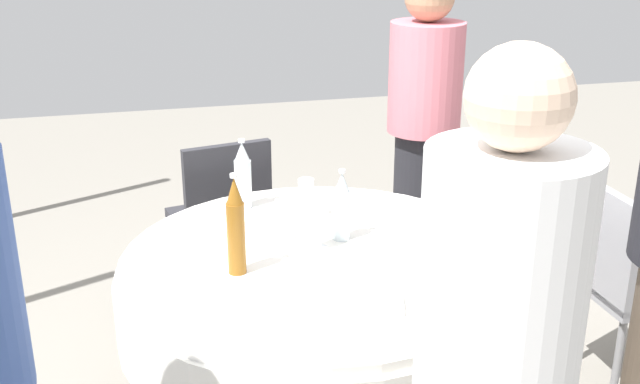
{
  "coord_description": "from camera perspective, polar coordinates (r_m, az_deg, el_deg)",
  "views": [
    {
      "loc": [
        2.3,
        -0.57,
        1.87
      ],
      "look_at": [
        0.0,
        0.0,
        0.97
      ],
      "focal_mm": 43.61,
      "sensor_mm": 36.0,
      "label": 1
    }
  ],
  "objects": [
    {
      "name": "dining_table",
      "position": [
        2.69,
        0.0,
        -7.55
      ],
      "size": [
        1.37,
        1.37,
        0.74
      ],
      "color": "white",
      "rests_on": "ground_plane"
    },
    {
      "name": "bottle_clear_outer",
      "position": [
        3.0,
        -5.68,
        1.18
      ],
      "size": [
        0.07,
        0.07,
        0.28
      ],
      "color": "silver",
      "rests_on": "dining_table"
    },
    {
      "name": "bottle_clear_west",
      "position": [
        2.71,
        1.61,
        -1.13
      ],
      "size": [
        0.06,
        0.06,
        0.26
      ],
      "color": "silver",
      "rests_on": "dining_table"
    },
    {
      "name": "bottle_amber_left",
      "position": [
        2.46,
        -6.2,
        -2.6
      ],
      "size": [
        0.06,
        0.06,
        0.34
      ],
      "color": "#8C5619",
      "rests_on": "dining_table"
    },
    {
      "name": "wine_glass_inner",
      "position": [
        2.64,
        -0.1,
        -1.96
      ],
      "size": [
        0.06,
        0.06,
        0.16
      ],
      "color": "white",
      "rests_on": "dining_table"
    },
    {
      "name": "wine_glass_front",
      "position": [
        2.89,
        -1.03,
        0.04
      ],
      "size": [
        0.06,
        0.06,
        0.15
      ],
      "color": "white",
      "rests_on": "dining_table"
    },
    {
      "name": "plate_near",
      "position": [
        2.8,
        -3.99,
        -2.91
      ],
      "size": [
        0.23,
        0.23,
        0.02
      ],
      "color": "white",
      "rests_on": "dining_table"
    },
    {
      "name": "plate_rear",
      "position": [
        2.55,
        6.6,
        -5.47
      ],
      "size": [
        0.24,
        0.24,
        0.02
      ],
      "color": "white",
      "rests_on": "dining_table"
    },
    {
      "name": "spoon_west",
      "position": [
        2.51,
        -2.04,
        -5.89
      ],
      "size": [
        0.18,
        0.03,
        0.0
      ],
      "primitive_type": "cube",
      "rotation": [
        0.0,
        0.0,
        6.22
      ],
      "color": "silver",
      "rests_on": "dining_table"
    },
    {
      "name": "folded_napkin",
      "position": [
        2.32,
        4.47,
        -8.07
      ],
      "size": [
        0.16,
        0.16,
        0.02
      ],
      "primitive_type": "cube",
      "rotation": [
        0.0,
        0.0,
        -0.27
      ],
      "color": "white",
      "rests_on": "dining_table"
    },
    {
      "name": "person_west",
      "position": [
        3.68,
        7.56,
        4.15
      ],
      "size": [
        0.34,
        0.34,
        1.58
      ],
      "rotation": [
        0.0,
        0.0,
        0.93
      ],
      "color": "#26262B",
      "rests_on": "ground_plane"
    },
    {
      "name": "chair_right",
      "position": [
        3.6,
        -7.17,
        -1.46
      ],
      "size": [
        0.47,
        0.47,
        0.87
      ],
      "rotation": [
        0.0,
        0.0,
        1.78
      ],
      "color": "#2D2D33",
      "rests_on": "ground_plane"
    },
    {
      "name": "chair_north",
      "position": [
        3.21,
        21.23,
        -5.61
      ],
      "size": [
        0.41,
        0.41,
        0.87
      ],
      "rotation": [
        0.0,
        0.0,
        0.02
      ],
      "color": "#99999E",
      "rests_on": "ground_plane"
    }
  ]
}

